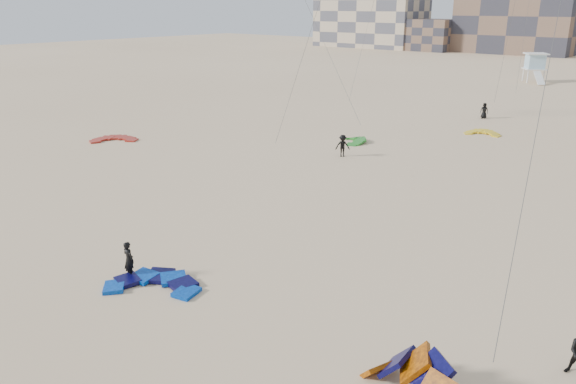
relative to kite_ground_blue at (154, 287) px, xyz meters
The scene contains 12 objects.
ground 1.28m from the kite_ground_blue, 144.21° to the left, with size 320.00×320.00×0.00m, color beige.
kite_ground_blue is the anchor object (origin of this frame).
kite_ground_red 29.43m from the kite_ground_blue, 149.59° to the left, with size 3.69×3.90×0.44m, color red, non-canonical shape.
kite_ground_green 29.60m from the kite_ground_blue, 106.49° to the left, with size 2.89×3.02×0.75m, color green, non-canonical shape.
kite_ground_yellow 38.78m from the kite_ground_blue, 91.16° to the left, with size 2.95×3.08×0.62m, color yellow, non-canonical shape.
kitesurfer_main 1.78m from the kite_ground_blue, behind, with size 0.63×0.42×1.74m, color black.
kitesurfer_c 24.42m from the kite_ground_blue, 105.05° to the left, with size 1.15×0.66×1.78m, color black.
kitesurfer_e 46.76m from the kite_ground_blue, 94.64° to the left, with size 0.82×0.53×1.67m, color black.
lifeguard_tower_far 81.39m from the kite_ground_blue, 96.65° to the left, with size 4.40×6.73×4.47m.
condo_west_a 148.96m from the kite_ground_blue, 118.52° to the left, with size 30.00×15.00×14.00m, color #C2AD8E.
condo_west_b 138.57m from the kite_ground_blue, 102.97° to the left, with size 28.00×14.00×18.00m, color brown.
condo_fill_left 138.55m from the kite_ground_blue, 111.62° to the left, with size 12.00×10.00×8.00m, color brown.
Camera 1 is at (19.59, -13.75, 11.72)m, focal length 35.00 mm.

